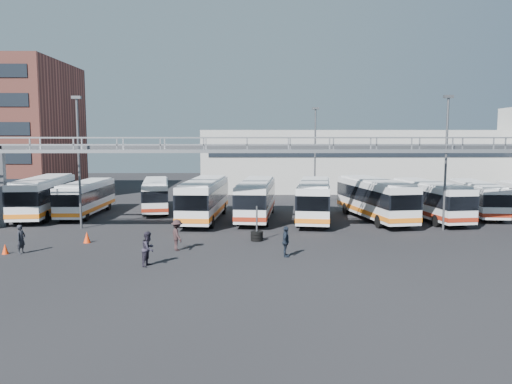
{
  "coord_description": "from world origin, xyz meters",
  "views": [
    {
      "loc": [
        -2.68,
        -30.53,
        7.03
      ],
      "look_at": [
        -2.36,
        6.0,
        3.07
      ],
      "focal_mm": 35.0,
      "sensor_mm": 36.0,
      "label": 1
    }
  ],
  "objects_px": {
    "bus_5": "(314,199)",
    "tire_stack": "(257,235)",
    "light_pole_mid": "(446,155)",
    "pedestrian_a": "(21,239)",
    "pedestrian_b": "(148,249)",
    "bus_1": "(86,197)",
    "cone_right": "(87,237)",
    "bus_0": "(44,195)",
    "pedestrian_c": "(177,235)",
    "cone_left": "(5,249)",
    "bus_6": "(375,198)",
    "bus_7": "(429,199)",
    "bus_2": "(156,194)",
    "light_pole_left": "(79,155)",
    "pedestrian_d": "(286,242)",
    "bus_4": "(256,198)",
    "bus_3": "(204,198)",
    "bus_8": "(476,197)",
    "light_pole_back": "(315,150)"
  },
  "relations": [
    {
      "from": "bus_2",
      "to": "cone_left",
      "type": "height_order",
      "value": "bus_2"
    },
    {
      "from": "light_pole_mid",
      "to": "bus_7",
      "type": "xyz_separation_m",
      "value": [
        0.61,
        4.97,
        -3.91
      ]
    },
    {
      "from": "light_pole_mid",
      "to": "pedestrian_a",
      "type": "height_order",
      "value": "light_pole_mid"
    },
    {
      "from": "bus_6",
      "to": "tire_stack",
      "type": "xyz_separation_m",
      "value": [
        -10.19,
        -8.61,
        -1.54
      ]
    },
    {
      "from": "bus_0",
      "to": "bus_7",
      "type": "bearing_deg",
      "value": -8.99
    },
    {
      "from": "bus_0",
      "to": "bus_1",
      "type": "distance_m",
      "value": 3.63
    },
    {
      "from": "light_pole_mid",
      "to": "cone_left",
      "type": "relative_size",
      "value": 16.29
    },
    {
      "from": "bus_4",
      "to": "pedestrian_d",
      "type": "relative_size",
      "value": 6.18
    },
    {
      "from": "bus_7",
      "to": "pedestrian_b",
      "type": "relative_size",
      "value": 5.76
    },
    {
      "from": "pedestrian_b",
      "to": "pedestrian_a",
      "type": "bearing_deg",
      "value": 87.6
    },
    {
      "from": "cone_left",
      "to": "tire_stack",
      "type": "height_order",
      "value": "tire_stack"
    },
    {
      "from": "bus_3",
      "to": "bus_1",
      "type": "bearing_deg",
      "value": 169.61
    },
    {
      "from": "light_pole_back",
      "to": "bus_1",
      "type": "xyz_separation_m",
      "value": [
        -21.75,
        -7.35,
        -4.02
      ]
    },
    {
      "from": "pedestrian_c",
      "to": "tire_stack",
      "type": "distance_m",
      "value": 5.83
    },
    {
      "from": "bus_1",
      "to": "cone_right",
      "type": "relative_size",
      "value": 13.58
    },
    {
      "from": "pedestrian_c",
      "to": "tire_stack",
      "type": "height_order",
      "value": "tire_stack"
    },
    {
      "from": "bus_6",
      "to": "bus_7",
      "type": "xyz_separation_m",
      "value": [
        4.75,
        0.2,
        -0.13
      ]
    },
    {
      "from": "pedestrian_c",
      "to": "cone_left",
      "type": "relative_size",
      "value": 3.13
    },
    {
      "from": "light_pole_mid",
      "to": "pedestrian_d",
      "type": "height_order",
      "value": "light_pole_mid"
    },
    {
      "from": "bus_0",
      "to": "bus_2",
      "type": "bearing_deg",
      "value": 13.64
    },
    {
      "from": "bus_5",
      "to": "tire_stack",
      "type": "height_order",
      "value": "bus_5"
    },
    {
      "from": "light_pole_mid",
      "to": "pedestrian_c",
      "type": "distance_m",
      "value": 21.04
    },
    {
      "from": "bus_0",
      "to": "cone_left",
      "type": "xyz_separation_m",
      "value": [
        3.61,
        -14.6,
        -1.63
      ]
    },
    {
      "from": "bus_2",
      "to": "pedestrian_c",
      "type": "distance_m",
      "value": 17.61
    },
    {
      "from": "pedestrian_a",
      "to": "pedestrian_b",
      "type": "xyz_separation_m",
      "value": [
        8.37,
        -2.99,
        0.07
      ]
    },
    {
      "from": "light_pole_back",
      "to": "bus_5",
      "type": "bearing_deg",
      "value": -97.32
    },
    {
      "from": "light_pole_mid",
      "to": "bus_0",
      "type": "relative_size",
      "value": 0.87
    },
    {
      "from": "pedestrian_c",
      "to": "bus_3",
      "type": "bearing_deg",
      "value": -28.65
    },
    {
      "from": "bus_8",
      "to": "pedestrian_b",
      "type": "xyz_separation_m",
      "value": [
        -26.05,
        -17.69,
        -0.73
      ]
    },
    {
      "from": "bus_0",
      "to": "cone_right",
      "type": "bearing_deg",
      "value": -62.13
    },
    {
      "from": "light_pole_left",
      "to": "pedestrian_d",
      "type": "bearing_deg",
      "value": -31.8
    },
    {
      "from": "light_pole_left",
      "to": "bus_6",
      "type": "height_order",
      "value": "light_pole_left"
    },
    {
      "from": "light_pole_mid",
      "to": "bus_6",
      "type": "xyz_separation_m",
      "value": [
        -4.14,
        4.76,
        -3.78
      ]
    },
    {
      "from": "bus_3",
      "to": "bus_6",
      "type": "distance_m",
      "value": 14.6
    },
    {
      "from": "bus_2",
      "to": "pedestrian_b",
      "type": "bearing_deg",
      "value": -90.04
    },
    {
      "from": "bus_4",
      "to": "cone_right",
      "type": "relative_size",
      "value": 15.15
    },
    {
      "from": "bus_3",
      "to": "bus_4",
      "type": "height_order",
      "value": "bus_3"
    },
    {
      "from": "bus_7",
      "to": "cone_left",
      "type": "height_order",
      "value": "bus_7"
    },
    {
      "from": "light_pole_left",
      "to": "pedestrian_c",
      "type": "relative_size",
      "value": 5.2
    },
    {
      "from": "bus_1",
      "to": "bus_4",
      "type": "relative_size",
      "value": 0.9
    },
    {
      "from": "bus_2",
      "to": "cone_right",
      "type": "distance_m",
      "value": 14.82
    },
    {
      "from": "bus_4",
      "to": "bus_5",
      "type": "xyz_separation_m",
      "value": [
        4.94,
        -0.81,
        0.01
      ]
    },
    {
      "from": "bus_0",
      "to": "cone_right",
      "type": "height_order",
      "value": "bus_0"
    },
    {
      "from": "pedestrian_a",
      "to": "pedestrian_b",
      "type": "bearing_deg",
      "value": -95.64
    },
    {
      "from": "bus_5",
      "to": "cone_right",
      "type": "distance_m",
      "value": 18.8
    },
    {
      "from": "pedestrian_a",
      "to": "bus_1",
      "type": "bearing_deg",
      "value": 17.77
    },
    {
      "from": "bus_1",
      "to": "cone_right",
      "type": "xyz_separation_m",
      "value": [
        3.96,
        -12.04,
        -1.34
      ]
    },
    {
      "from": "bus_6",
      "to": "bus_0",
      "type": "bearing_deg",
      "value": 166.2
    },
    {
      "from": "light_pole_mid",
      "to": "bus_5",
      "type": "relative_size",
      "value": 0.89
    },
    {
      "from": "pedestrian_a",
      "to": "bus_0",
      "type": "bearing_deg",
      "value": 31.45
    }
  ]
}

